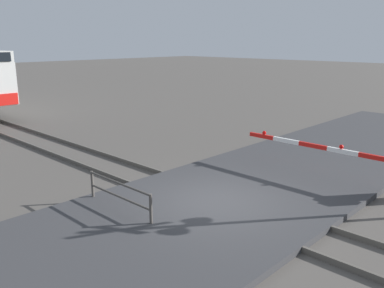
# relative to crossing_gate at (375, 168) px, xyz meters

# --- Properties ---
(ground_plane) EXTENTS (160.00, 160.00, 0.00)m
(ground_plane) POSITION_rel_crossing_gate_xyz_m (-3.94, 2.85, -0.87)
(ground_plane) COLOR #514C47
(rail_track_left) EXTENTS (0.08, 80.00, 0.15)m
(rail_track_left) POSITION_rel_crossing_gate_xyz_m (-4.66, 2.85, -0.80)
(rail_track_left) COLOR #59544C
(rail_track_left) RESTS_ON ground_plane
(rail_track_right) EXTENTS (0.08, 80.00, 0.15)m
(rail_track_right) POSITION_rel_crossing_gate_xyz_m (-3.22, 2.85, -0.80)
(rail_track_right) COLOR #59544C
(rail_track_right) RESTS_ON ground_plane
(road_surface) EXTENTS (36.00, 6.15, 0.17)m
(road_surface) POSITION_rel_crossing_gate_xyz_m (-3.94, 2.85, -0.79)
(road_surface) COLOR #38383A
(road_surface) RESTS_ON ground_plane
(crossing_gate) EXTENTS (0.36, 5.85, 1.40)m
(crossing_gate) POSITION_rel_crossing_gate_xyz_m (0.00, 0.00, 0.00)
(crossing_gate) COLOR silver
(crossing_gate) RESTS_ON ground_plane
(guard_railing) EXTENTS (0.08, 2.68, 0.95)m
(guard_railing) POSITION_rel_crossing_gate_xyz_m (-6.26, 4.38, -0.25)
(guard_railing) COLOR #4C4742
(guard_railing) RESTS_ON ground_plane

